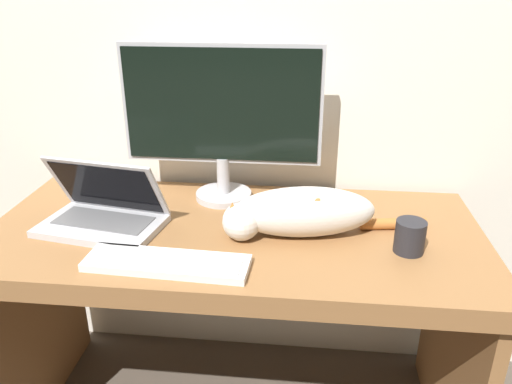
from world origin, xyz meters
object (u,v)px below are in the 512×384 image
(laptop, at_px, (103,213))
(external_keyboard, at_px, (167,263))
(cat, at_px, (299,212))
(coffee_mug, at_px, (410,237))
(monitor, at_px, (222,116))

(laptop, distance_m, external_keyboard, 0.31)
(external_keyboard, distance_m, cat, 0.38)
(external_keyboard, bearing_deg, laptop, 143.48)
(laptop, xyz_separation_m, coffee_mug, (0.85, -0.06, 0.00))
(laptop, relative_size, external_keyboard, 0.88)
(cat, distance_m, coffee_mug, 0.30)
(cat, height_order, coffee_mug, cat)
(monitor, relative_size, coffee_mug, 7.00)
(external_keyboard, bearing_deg, monitor, 83.45)
(cat, relative_size, coffee_mug, 6.49)
(monitor, distance_m, coffee_mug, 0.66)
(laptop, height_order, cat, laptop)
(laptop, height_order, external_keyboard, laptop)
(laptop, bearing_deg, coffee_mug, 6.19)
(laptop, bearing_deg, external_keyboard, -29.43)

